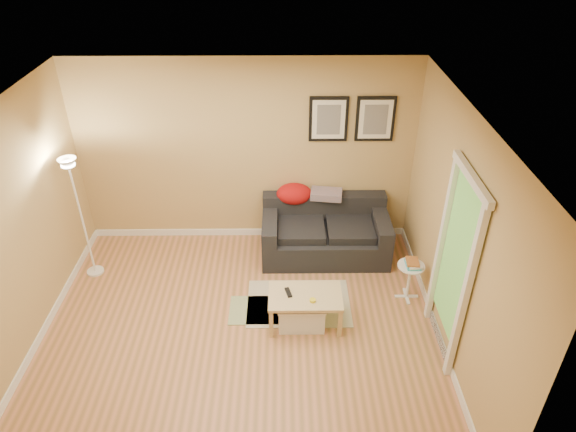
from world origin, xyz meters
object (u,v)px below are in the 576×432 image
object	(u,v)px
sofa	(325,231)
side_table	(409,281)
coffee_table	(305,309)
floor_lamp	(83,222)
storage_bin	(301,312)
book_stack	(413,263)

from	to	relation	value
sofa	side_table	distance (m)	1.34
coffee_table	floor_lamp	distance (m)	2.96
coffee_table	sofa	bearing A→B (deg)	82.03
coffee_table	storage_bin	bearing A→B (deg)	-151.66
coffee_table	storage_bin	xyz separation A→B (m)	(-0.04, -0.02, -0.04)
sofa	storage_bin	distance (m)	1.43
sofa	book_stack	size ratio (longest dim) A/B	7.78
coffee_table	floor_lamp	xyz separation A→B (m)	(-2.74, 0.96, 0.58)
side_table	sofa	bearing A→B (deg)	135.99
book_stack	floor_lamp	world-z (taller)	floor_lamp
side_table	storage_bin	bearing A→B (deg)	-161.56
book_stack	floor_lamp	distance (m)	4.08
side_table	floor_lamp	distance (m)	4.09
storage_bin	side_table	distance (m)	1.40
side_table	floor_lamp	bearing A→B (deg)	172.44
sofa	coffee_table	distance (m)	1.40
book_stack	coffee_table	bearing A→B (deg)	-142.55
book_stack	floor_lamp	bearing A→B (deg)	-168.12
storage_bin	floor_lamp	distance (m)	2.94
sofa	coffee_table	size ratio (longest dim) A/B	2.04
side_table	floor_lamp	world-z (taller)	floor_lamp
sofa	book_stack	bearing A→B (deg)	-43.66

